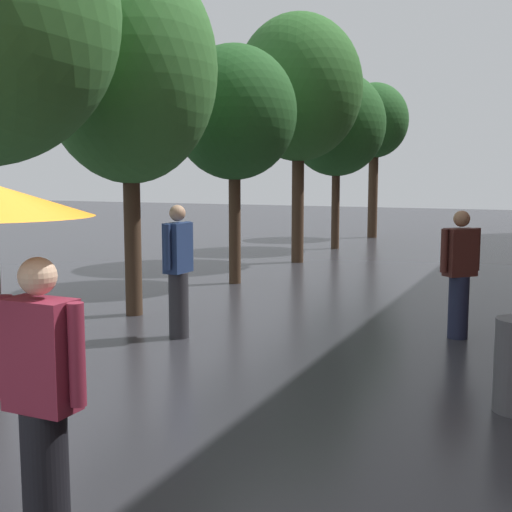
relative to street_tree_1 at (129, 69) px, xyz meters
name	(u,v)px	position (x,y,z in m)	size (l,w,h in m)	color
street_tree_1	(129,69)	(0.00, 0.00, 0.00)	(2.60, 2.60, 5.34)	#473323
street_tree_2	(234,113)	(0.10, 3.28, -0.37)	(2.39, 2.39, 4.57)	#473323
street_tree_3	(299,89)	(0.11, 6.71, 0.48)	(3.01, 3.01, 5.87)	#473323
street_tree_4	(337,124)	(0.04, 9.94, -0.13)	(2.75, 2.75, 4.98)	#473323
street_tree_5	(374,122)	(0.15, 13.71, 0.19)	(2.24, 2.24, 5.12)	#473323
pedestrian_walking_midground	(459,271)	(4.68, 0.53, -2.76)	(0.46, 0.46, 1.67)	#1E233D
pedestrian_walking_far	(178,270)	(1.36, -0.95, -2.76)	(0.26, 0.59, 1.74)	#2D2D33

